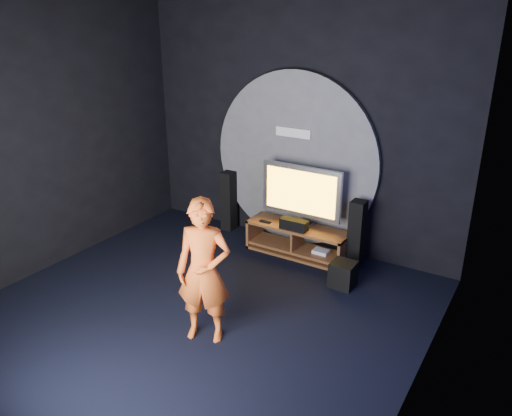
{
  "coord_description": "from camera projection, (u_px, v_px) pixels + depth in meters",
  "views": [
    {
      "loc": [
        3.24,
        -3.88,
        3.33
      ],
      "look_at": [
        0.2,
        1.05,
        1.05
      ],
      "focal_mm": 35.0,
      "sensor_mm": 36.0,
      "label": 1
    }
  ],
  "objects": [
    {
      "name": "floor",
      "position": [
        195.0,
        315.0,
        5.87
      ],
      "size": [
        5.0,
        5.0,
        0.0
      ],
      "primitive_type": "plane",
      "color": "black",
      "rests_on": "ground"
    },
    {
      "name": "back_wall",
      "position": [
        297.0,
        129.0,
        7.21
      ],
      "size": [
        5.0,
        0.04,
        3.5
      ],
      "primitive_type": "cube",
      "color": "black",
      "rests_on": "ground"
    },
    {
      "name": "left_wall",
      "position": [
        36.0,
        143.0,
        6.45
      ],
      "size": [
        0.04,
        5.0,
        3.5
      ],
      "primitive_type": "cube",
      "color": "black",
      "rests_on": "ground"
    },
    {
      "name": "right_wall",
      "position": [
        431.0,
        223.0,
        4.01
      ],
      "size": [
        0.04,
        5.0,
        3.5
      ],
      "primitive_type": "cube",
      "color": "black",
      "rests_on": "ground"
    },
    {
      "name": "wall_disc_panel",
      "position": [
        294.0,
        160.0,
        7.33
      ],
      "size": [
        2.6,
        0.11,
        2.6
      ],
      "color": "#515156",
      "rests_on": "ground"
    },
    {
      "name": "media_console",
      "position": [
        298.0,
        242.0,
        7.28
      ],
      "size": [
        1.5,
        0.45,
        0.45
      ],
      "color": "brown",
      "rests_on": "ground"
    },
    {
      "name": "tv",
      "position": [
        301.0,
        193.0,
        7.06
      ],
      "size": [
        1.21,
        0.22,
        0.89
      ],
      "color": "#ABABB2",
      "rests_on": "media_console"
    },
    {
      "name": "center_speaker",
      "position": [
        294.0,
        225.0,
        7.06
      ],
      "size": [
        0.4,
        0.15,
        0.15
      ],
      "primitive_type": "cube",
      "color": "black",
      "rests_on": "media_console"
    },
    {
      "name": "remote",
      "position": [
        265.0,
        222.0,
        7.32
      ],
      "size": [
        0.18,
        0.05,
        0.02
      ],
      "primitive_type": "cube",
      "color": "black",
      "rests_on": "media_console"
    },
    {
      "name": "tower_speaker_left",
      "position": [
        229.0,
        201.0,
        8.05
      ],
      "size": [
        0.19,
        0.22,
        0.97
      ],
      "primitive_type": "cube",
      "color": "black",
      "rests_on": "ground"
    },
    {
      "name": "tower_speaker_right",
      "position": [
        356.0,
        234.0,
        6.84
      ],
      "size": [
        0.19,
        0.22,
        0.97
      ],
      "primitive_type": "cube",
      "color": "black",
      "rests_on": "ground"
    },
    {
      "name": "subwoofer",
      "position": [
        343.0,
        274.0,
        6.45
      ],
      "size": [
        0.3,
        0.3,
        0.33
      ],
      "primitive_type": "cube",
      "color": "black",
      "rests_on": "ground"
    },
    {
      "name": "player",
      "position": [
        204.0,
        272.0,
        5.21
      ],
      "size": [
        0.69,
        0.57,
        1.61
      ],
      "primitive_type": "imported",
      "rotation": [
        0.0,
        0.0,
        0.38
      ],
      "color": "#D6561D",
      "rests_on": "ground"
    }
  ]
}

